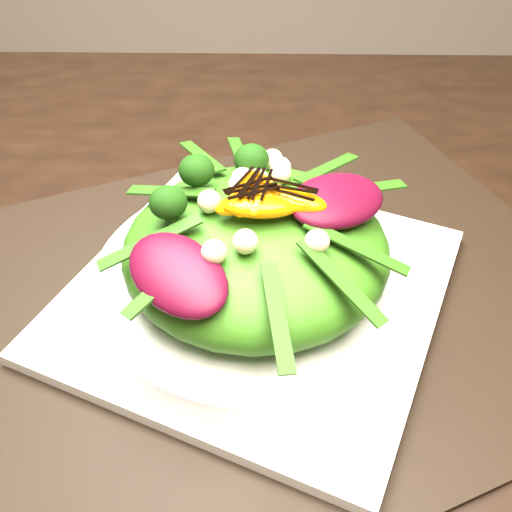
{
  "coord_description": "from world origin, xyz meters",
  "views": [
    {
      "loc": [
        -0.02,
        -0.41,
        1.11
      ],
      "look_at": [
        -0.02,
        -0.06,
        0.8
      ],
      "focal_mm": 42.0,
      "sensor_mm": 36.0,
      "label": 1
    }
  ],
  "objects_px": {
    "dining_table": "(282,271)",
    "salad_bowl": "(256,279)",
    "placemat": "(256,298)",
    "lettuce_mound": "(256,248)",
    "orange_segment": "(250,199)",
    "plate_base": "(256,292)"
  },
  "relations": [
    {
      "from": "dining_table",
      "to": "salad_bowl",
      "type": "distance_m",
      "value": 0.08
    },
    {
      "from": "placemat",
      "to": "lettuce_mound",
      "type": "height_order",
      "value": "lettuce_mound"
    },
    {
      "from": "placemat",
      "to": "salad_bowl",
      "type": "relative_size",
      "value": 2.14
    },
    {
      "from": "lettuce_mound",
      "to": "placemat",
      "type": "bearing_deg",
      "value": -165.96
    },
    {
      "from": "placemat",
      "to": "salad_bowl",
      "type": "xyz_separation_m",
      "value": [
        0.0,
        0.0,
        0.02
      ]
    },
    {
      "from": "salad_bowl",
      "to": "orange_segment",
      "type": "bearing_deg",
      "value": 126.4
    },
    {
      "from": "dining_table",
      "to": "lettuce_mound",
      "type": "xyz_separation_m",
      "value": [
        -0.02,
        -0.06,
        0.08
      ]
    },
    {
      "from": "dining_table",
      "to": "plate_base",
      "type": "bearing_deg",
      "value": -111.8
    },
    {
      "from": "salad_bowl",
      "to": "lettuce_mound",
      "type": "xyz_separation_m",
      "value": [
        0.0,
        -0.0,
        0.03
      ]
    },
    {
      "from": "dining_table",
      "to": "orange_segment",
      "type": "height_order",
      "value": "dining_table"
    },
    {
      "from": "dining_table",
      "to": "plate_base",
      "type": "relative_size",
      "value": 5.57
    },
    {
      "from": "dining_table",
      "to": "salad_bowl",
      "type": "relative_size",
      "value": 6.09
    },
    {
      "from": "orange_segment",
      "to": "salad_bowl",
      "type": "bearing_deg",
      "value": -53.6
    },
    {
      "from": "placemat",
      "to": "dining_table",
      "type": "bearing_deg",
      "value": 68.2
    },
    {
      "from": "lettuce_mound",
      "to": "orange_segment",
      "type": "bearing_deg",
      "value": 126.4
    },
    {
      "from": "plate_base",
      "to": "orange_segment",
      "type": "height_order",
      "value": "orange_segment"
    },
    {
      "from": "orange_segment",
      "to": "placemat",
      "type": "bearing_deg",
      "value": -53.6
    },
    {
      "from": "placemat",
      "to": "orange_segment",
      "type": "distance_m",
      "value": 0.1
    },
    {
      "from": "lettuce_mound",
      "to": "plate_base",
      "type": "bearing_deg",
      "value": 90.0
    },
    {
      "from": "lettuce_mound",
      "to": "salad_bowl",
      "type": "bearing_deg",
      "value": 90.0
    },
    {
      "from": "dining_table",
      "to": "plate_base",
      "type": "xyz_separation_m",
      "value": [
        -0.02,
        -0.06,
        0.03
      ]
    },
    {
      "from": "plate_base",
      "to": "orange_segment",
      "type": "relative_size",
      "value": 5.21
    }
  ]
}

